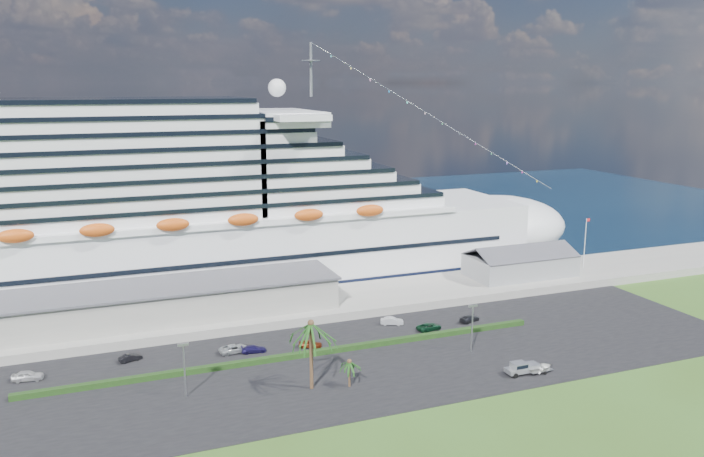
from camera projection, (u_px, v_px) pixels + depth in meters
name	position (u px, v px, depth m)	size (l,w,h in m)	color
ground	(383.00, 389.00, 102.84)	(420.00, 420.00, 0.00)	#38551C
asphalt_lot	(356.00, 362.00, 112.85)	(140.00, 38.00, 0.12)	black
wharf	(303.00, 305.00, 139.10)	(240.00, 20.00, 1.80)	gray
water	(220.00, 225.00, 221.27)	(420.00, 160.00, 0.02)	black
cruise_ship	(176.00, 215.00, 150.00)	(191.00, 38.00, 54.00)	silver
terminal_building	(177.00, 299.00, 129.33)	(61.00, 15.00, 6.30)	gray
port_shed	(520.00, 264.00, 156.90)	(24.00, 12.31, 7.37)	gray
flagpole	(585.00, 241.00, 162.52)	(1.08, 0.16, 12.00)	silver
hedge	(301.00, 355.00, 114.45)	(88.00, 1.10, 0.90)	black
lamp_post_left	(184.00, 363.00, 99.04)	(1.60, 0.35, 8.27)	gray
lamp_post_right	(472.00, 322.00, 116.15)	(1.60, 0.35, 8.27)	gray
palm_tall	(311.00, 331.00, 101.01)	(8.82, 8.82, 11.13)	#47301E
palm_short	(349.00, 365.00, 102.76)	(3.53, 3.53, 4.56)	#47301E
parked_car_0	(28.00, 376.00, 105.46)	(1.86, 4.63, 1.58)	#B4B4B6
parked_car_1	(130.00, 358.00, 112.85)	(1.30, 3.72, 1.23)	black
parked_car_2	(234.00, 349.00, 116.40)	(2.32, 5.03, 1.40)	#A2A6AA
parked_car_3	(254.00, 349.00, 116.49)	(1.73, 4.25, 1.23)	#1A1448
parked_car_4	(310.00, 344.00, 118.64)	(1.63, 4.06, 1.38)	#5E200C
parked_car_5	(392.00, 321.00, 129.91)	(1.50, 4.32, 1.42)	silver
parked_car_6	(429.00, 327.00, 127.00)	(2.21, 4.79, 1.33)	#0C331C
parked_car_7	(470.00, 318.00, 131.52)	(1.83, 4.51, 1.31)	black
pickup_truck	(522.00, 367.00, 107.77)	(5.65, 2.26, 1.99)	black
boat_trailer	(540.00, 367.00, 108.12)	(5.24, 3.47, 1.49)	gray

